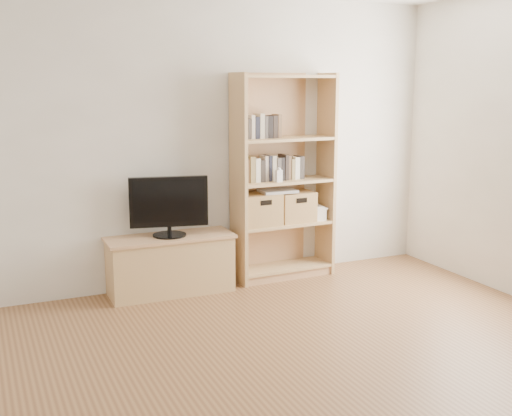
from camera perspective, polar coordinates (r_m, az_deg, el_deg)
floor at (r=4.04m, az=8.85°, el=-16.16°), size 4.50×5.00×0.01m
back_wall at (r=5.86m, az=-4.15°, el=5.83°), size 4.50×0.02×2.60m
tv_stand at (r=5.73m, az=-7.62°, el=-5.10°), size 1.08×0.41×0.49m
bookshelf at (r=6.01m, az=2.47°, el=2.73°), size 0.97×0.38×1.92m
television at (r=5.61m, az=-7.76°, el=0.15°), size 0.67×0.19×0.53m
books_row_mid at (r=6.02m, az=2.38°, el=3.55°), size 0.78×0.16×0.21m
books_row_upper at (r=5.88m, az=0.56°, el=7.27°), size 0.42×0.18×0.21m
baby_monitor at (r=5.86m, az=2.05°, el=2.86°), size 0.06×0.04×0.11m
basket_left at (r=5.94m, az=0.30°, el=-0.11°), size 0.36×0.30×0.29m
basket_right at (r=6.11m, az=3.44°, el=0.15°), size 0.35×0.29×0.28m
laptop at (r=5.98m, az=1.94°, el=1.52°), size 0.34×0.24×0.03m
magazine_stack at (r=6.24m, az=5.14°, el=-0.47°), size 0.19×0.26×0.11m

